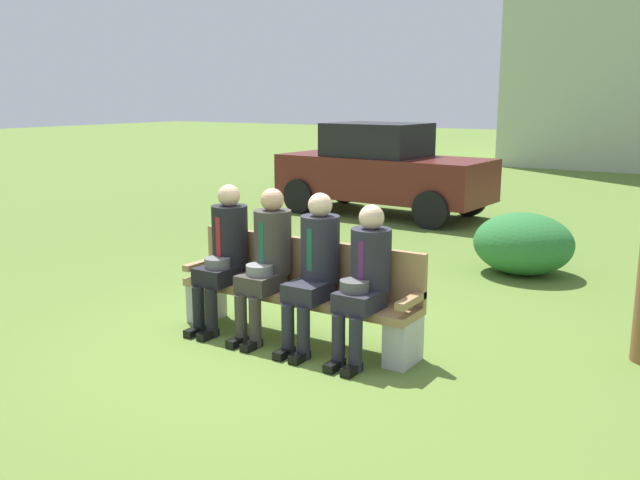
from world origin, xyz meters
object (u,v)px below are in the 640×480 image
at_px(seated_man_leftmost, 224,250).
at_px(seated_man_centerleft, 267,256).
at_px(park_bench, 300,291).
at_px(seated_man_centerright, 315,263).
at_px(shrub_near_bench, 523,244).
at_px(parked_car_near, 382,170).
at_px(seated_man_rightmost, 365,275).

bearing_deg(seated_man_leftmost, seated_man_centerleft, 0.01).
xyz_separation_m(park_bench, seated_man_centerright, (0.25, -0.12, 0.32)).
bearing_deg(seated_man_centerright, shrub_near_bench, 77.80).
distance_m(seated_man_centerleft, parked_car_near, 6.84).
xyz_separation_m(park_bench, seated_man_leftmost, (-0.77, -0.13, 0.32)).
relative_size(seated_man_centerleft, parked_car_near, 0.34).
bearing_deg(seated_man_rightmost, parked_car_near, 116.67).
bearing_deg(park_bench, seated_man_leftmost, -170.37).
relative_size(seated_man_leftmost, parked_car_near, 0.34).
xyz_separation_m(shrub_near_bench, parked_car_near, (-3.51, 2.93, 0.46)).
relative_size(seated_man_rightmost, parked_car_near, 0.33).
xyz_separation_m(seated_man_centerleft, parked_car_near, (-2.24, 6.46, 0.09)).
relative_size(shrub_near_bench, parked_car_near, 0.31).
bearing_deg(shrub_near_bench, parked_car_near, 140.16).
relative_size(park_bench, seated_man_leftmost, 1.72).
distance_m(seated_man_centerleft, seated_man_centerright, 0.51).
distance_m(shrub_near_bench, parked_car_near, 4.60).
height_order(seated_man_centerright, seated_man_rightmost, seated_man_centerright).
relative_size(park_bench, shrub_near_bench, 1.92).
bearing_deg(seated_man_centerleft, seated_man_leftmost, -179.99).
distance_m(seated_man_rightmost, shrub_near_bench, 3.56).
bearing_deg(seated_man_leftmost, parked_car_near, 105.06).
distance_m(seated_man_centerleft, seated_man_rightmost, 1.01).
xyz_separation_m(seated_man_leftmost, seated_man_rightmost, (1.51, -0.01, -0.03)).
bearing_deg(seated_man_centerright, seated_man_rightmost, -1.31).
bearing_deg(seated_man_centerleft, seated_man_rightmost, -0.34).
xyz_separation_m(seated_man_leftmost, parked_car_near, (-1.74, 6.46, 0.09)).
distance_m(park_bench, parked_car_near, 6.82).
relative_size(seated_man_centerleft, shrub_near_bench, 1.11).
bearing_deg(seated_man_leftmost, shrub_near_bench, 63.32).
bearing_deg(parked_car_near, park_bench, -68.42).
xyz_separation_m(seated_man_centerright, shrub_near_bench, (0.76, 3.53, -0.37)).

